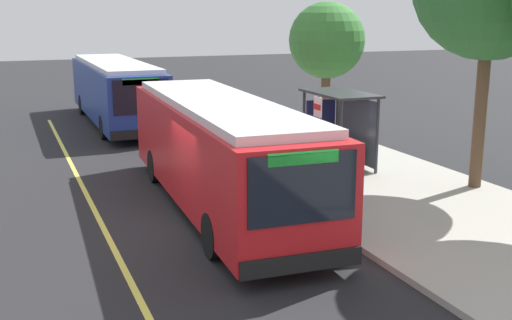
{
  "coord_description": "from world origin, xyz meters",
  "views": [
    {
      "loc": [
        14.36,
        -4.23,
        5.16
      ],
      "look_at": [
        -0.57,
        1.77,
        1.41
      ],
      "focal_mm": 44.56,
      "sensor_mm": 36.0,
      "label": 1
    }
  ],
  "objects_px": {
    "transit_bus_second": "(116,90)",
    "pedestrian_commuter": "(341,164)",
    "transit_bus_main": "(220,149)",
    "waiting_bench": "(344,153)",
    "route_sign_post": "(318,132)"
  },
  "relations": [
    {
      "from": "waiting_bench",
      "to": "pedestrian_commuter",
      "type": "distance_m",
      "value": 3.53
    },
    {
      "from": "transit_bus_second",
      "to": "route_sign_post",
      "type": "relative_size",
      "value": 4.19
    },
    {
      "from": "waiting_bench",
      "to": "route_sign_post",
      "type": "relative_size",
      "value": 0.57
    },
    {
      "from": "transit_bus_main",
      "to": "route_sign_post",
      "type": "relative_size",
      "value": 3.97
    },
    {
      "from": "waiting_bench",
      "to": "route_sign_post",
      "type": "xyz_separation_m",
      "value": [
        2.55,
        -2.33,
        1.32
      ]
    },
    {
      "from": "route_sign_post",
      "to": "pedestrian_commuter",
      "type": "bearing_deg",
      "value": 49.37
    },
    {
      "from": "route_sign_post",
      "to": "pedestrian_commuter",
      "type": "height_order",
      "value": "route_sign_post"
    },
    {
      "from": "transit_bus_main",
      "to": "transit_bus_second",
      "type": "bearing_deg",
      "value": -178.95
    },
    {
      "from": "transit_bus_second",
      "to": "waiting_bench",
      "type": "xyz_separation_m",
      "value": [
        12.24,
        5.32,
        -0.98
      ]
    },
    {
      "from": "transit_bus_main",
      "to": "waiting_bench",
      "type": "distance_m",
      "value": 5.6
    },
    {
      "from": "transit_bus_main",
      "to": "route_sign_post",
      "type": "xyz_separation_m",
      "value": [
        0.33,
        2.72,
        0.34
      ]
    },
    {
      "from": "transit_bus_main",
      "to": "pedestrian_commuter",
      "type": "xyz_separation_m",
      "value": [
        0.78,
        3.25,
        -0.5
      ]
    },
    {
      "from": "transit_bus_second",
      "to": "pedestrian_commuter",
      "type": "bearing_deg",
      "value": 12.98
    },
    {
      "from": "route_sign_post",
      "to": "pedestrian_commuter",
      "type": "relative_size",
      "value": 1.66
    },
    {
      "from": "pedestrian_commuter",
      "to": "transit_bus_second",
      "type": "bearing_deg",
      "value": -167.02
    }
  ]
}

